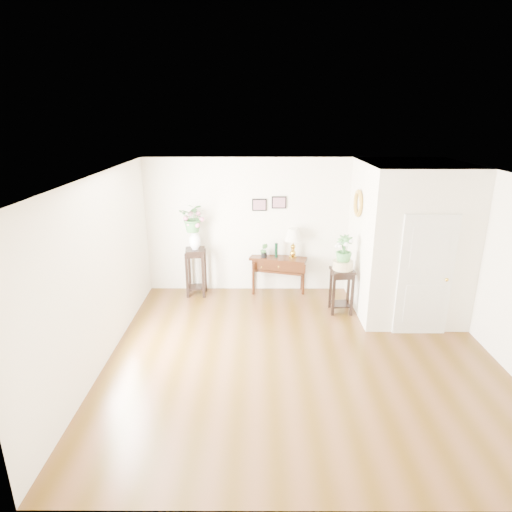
{
  "coord_description": "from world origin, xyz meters",
  "views": [
    {
      "loc": [
        -0.69,
        -5.86,
        3.61
      ],
      "look_at": [
        -0.71,
        1.3,
        1.23
      ],
      "focal_mm": 30.0,
      "sensor_mm": 36.0,
      "label": 1
    }
  ],
  "objects_px": {
    "console_table": "(278,275)",
    "plant_stand_a": "(196,272)",
    "table_lamp": "(293,241)",
    "plant_stand_b": "(341,291)"
  },
  "relations": [
    {
      "from": "plant_stand_b",
      "to": "plant_stand_a",
      "type": "bearing_deg",
      "value": 164.29
    },
    {
      "from": "console_table",
      "to": "plant_stand_b",
      "type": "xyz_separation_m",
      "value": [
        1.15,
        -0.95,
        0.04
      ]
    },
    {
      "from": "table_lamp",
      "to": "plant_stand_b",
      "type": "relative_size",
      "value": 0.73
    },
    {
      "from": "table_lamp",
      "to": "plant_stand_a",
      "type": "relative_size",
      "value": 0.62
    },
    {
      "from": "console_table",
      "to": "plant_stand_b",
      "type": "bearing_deg",
      "value": -24.07
    },
    {
      "from": "console_table",
      "to": "plant_stand_b",
      "type": "distance_m",
      "value": 1.49
    },
    {
      "from": "console_table",
      "to": "plant_stand_a",
      "type": "height_order",
      "value": "plant_stand_a"
    },
    {
      "from": "plant_stand_a",
      "to": "plant_stand_b",
      "type": "bearing_deg",
      "value": -15.71
    },
    {
      "from": "console_table",
      "to": "plant_stand_a",
      "type": "bearing_deg",
      "value": -159.87
    },
    {
      "from": "plant_stand_a",
      "to": "plant_stand_b",
      "type": "relative_size",
      "value": 1.16
    }
  ]
}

